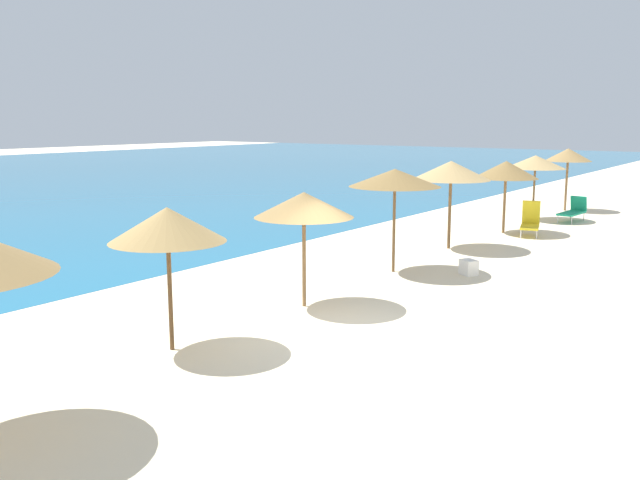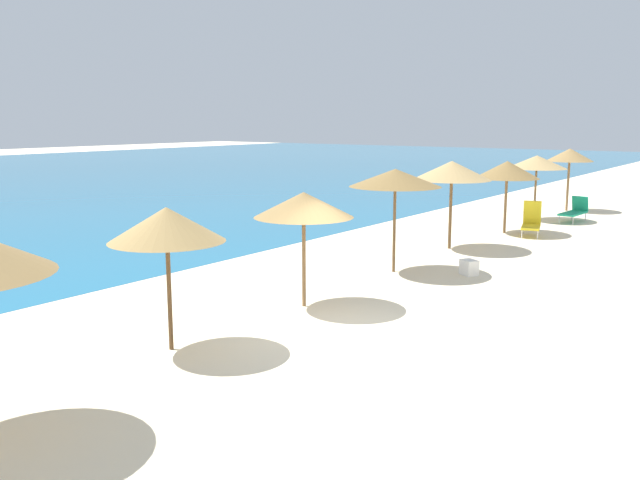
{
  "view_description": "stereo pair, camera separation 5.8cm",
  "coord_description": "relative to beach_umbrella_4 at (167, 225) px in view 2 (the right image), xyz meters",
  "views": [
    {
      "loc": [
        -10.41,
        -6.81,
        3.95
      ],
      "look_at": [
        2.07,
        2.05,
        1.24
      ],
      "focal_mm": 38.47,
      "sensor_mm": 36.0,
      "label": 1
    },
    {
      "loc": [
        -10.37,
        -6.86,
        3.95
      ],
      "look_at": [
        2.07,
        2.05,
        1.24
      ],
      "focal_mm": 38.47,
      "sensor_mm": 36.0,
      "label": 2
    }
  ],
  "objects": [
    {
      "name": "ground_plane",
      "position": [
        2.62,
        -1.87,
        -2.19
      ],
      "size": [
        160.0,
        160.0,
        0.0
      ],
      "primitive_type": "plane",
      "color": "beige"
    },
    {
      "name": "beach_umbrella_9",
      "position": [
        19.02,
        0.02,
        0.09
      ],
      "size": [
        2.31,
        2.31,
        2.54
      ],
      "color": "brown",
      "rests_on": "ground_plane"
    },
    {
      "name": "beach_umbrella_5",
      "position": [
        3.58,
        -0.2,
        -0.01
      ],
      "size": [
        2.1,
        2.1,
        2.45
      ],
      "color": "brown",
      "rests_on": "ground_plane"
    },
    {
      "name": "cooler_box",
      "position": [
        8.4,
        -1.86,
        -1.99
      ],
      "size": [
        0.51,
        0.53,
        0.39
      ],
      "primitive_type": "cube",
      "rotation": [
        0.0,
        0.0,
        1.02
      ],
      "color": "white",
      "rests_on": "ground_plane"
    },
    {
      "name": "beach_umbrella_4",
      "position": [
        0.0,
        0.0,
        0.0
      ],
      "size": [
        1.98,
        1.98,
        2.49
      ],
      "color": "brown",
      "rests_on": "ground_plane"
    },
    {
      "name": "beach_umbrella_7",
      "position": [
        11.48,
        0.12,
        0.21
      ],
      "size": [
        2.39,
        2.39,
        2.69
      ],
      "color": "brown",
      "rests_on": "ground_plane"
    },
    {
      "name": "lounge_chair_1",
      "position": [
        19.47,
        -1.41,
        -1.77
      ],
      "size": [
        1.69,
        0.74,
        0.95
      ],
      "rotation": [
        0.0,
        0.0,
        1.5
      ],
      "color": "#199972",
      "rests_on": "ground_plane"
    },
    {
      "name": "beach_umbrella_6",
      "position": [
        7.61,
        -0.1,
        0.27
      ],
      "size": [
        2.37,
        2.37,
        2.69
      ],
      "color": "brown",
      "rests_on": "ground_plane"
    },
    {
      "name": "lounge_chair_0",
      "position": [
        15.3,
        -1.12,
        -1.71
      ],
      "size": [
        1.41,
        0.93,
        1.17
      ],
      "rotation": [
        0.0,
        0.0,
        1.85
      ],
      "color": "yellow",
      "rests_on": "ground_plane"
    },
    {
      "name": "beach_umbrella_8",
      "position": [
        15.28,
        -0.19,
        0.02
      ],
      "size": [
        2.22,
        2.22,
        2.52
      ],
      "color": "brown",
      "rests_on": "ground_plane"
    },
    {
      "name": "beach_umbrella_10",
      "position": [
        22.64,
        -0.21,
        0.22
      ],
      "size": [
        1.98,
        1.98,
        2.7
      ],
      "color": "brown",
      "rests_on": "ground_plane"
    }
  ]
}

